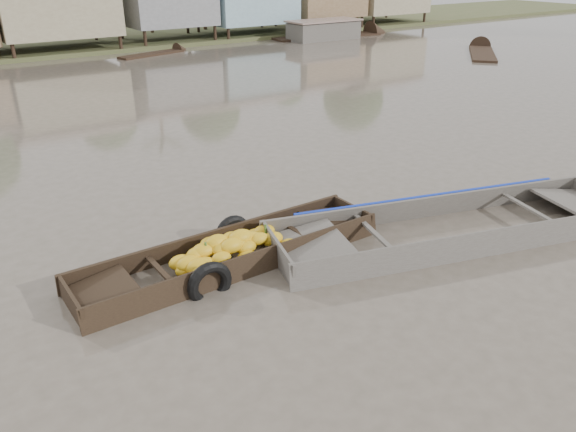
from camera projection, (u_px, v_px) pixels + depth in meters
ground at (345, 271)px, 10.33m from camera, size 120.00×120.00×0.00m
banana_boat at (228, 255)px, 10.50m from camera, size 6.08×1.67×0.87m
viewer_boat at (455, 231)px, 11.66m from camera, size 8.15×4.17×0.64m
distant_boats at (265, 44)px, 35.32m from camera, size 45.77×15.09×1.38m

